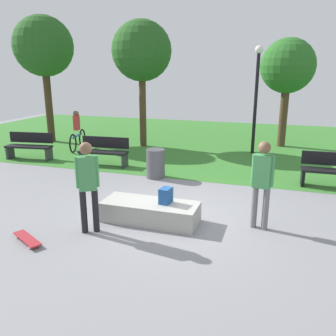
{
  "coord_description": "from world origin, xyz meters",
  "views": [
    {
      "loc": [
        1.92,
        -6.67,
        3.02
      ],
      "look_at": [
        -0.45,
        0.72,
        0.82
      ],
      "focal_mm": 37.39,
      "sensor_mm": 36.0,
      "label": 1
    }
  ],
  "objects_px": {
    "backpack_on_ledge": "(166,196)",
    "tree_tall_oak": "(43,47)",
    "concrete_ledge": "(150,212)",
    "tree_slender_maple": "(142,52)",
    "tree_broad_elm": "(288,67)",
    "trash_bin": "(156,163)",
    "skater_watching": "(262,179)",
    "skateboard_by_ledge": "(27,239)",
    "lamp_post": "(256,89)",
    "skater_performing_trick": "(88,181)",
    "park_bench_near_lamppost": "(333,169)",
    "cyclist_on_bicycle": "(77,133)",
    "park_bench_far_left": "(30,145)",
    "park_bench_near_path": "(104,151)"
  },
  "relations": [
    {
      "from": "skater_performing_trick",
      "to": "park_bench_near_path",
      "type": "relative_size",
      "value": 1.08
    },
    {
      "from": "skater_performing_trick",
      "to": "park_bench_far_left",
      "type": "height_order",
      "value": "skater_performing_trick"
    },
    {
      "from": "concrete_ledge",
      "to": "tree_slender_maple",
      "type": "xyz_separation_m",
      "value": [
        -2.85,
        6.78,
        3.45
      ]
    },
    {
      "from": "cyclist_on_bicycle",
      "to": "backpack_on_ledge",
      "type": "bearing_deg",
      "value": -45.16
    },
    {
      "from": "lamp_post",
      "to": "skater_performing_trick",
      "type": "bearing_deg",
      "value": -107.59
    },
    {
      "from": "tree_tall_oak",
      "to": "park_bench_far_left",
      "type": "bearing_deg",
      "value": -67.56
    },
    {
      "from": "skateboard_by_ledge",
      "to": "cyclist_on_bicycle",
      "type": "relative_size",
      "value": 0.45
    },
    {
      "from": "backpack_on_ledge",
      "to": "tree_tall_oak",
      "type": "distance_m",
      "value": 10.26
    },
    {
      "from": "tree_slender_maple",
      "to": "lamp_post",
      "type": "distance_m",
      "value": 4.53
    },
    {
      "from": "tree_slender_maple",
      "to": "backpack_on_ledge",
      "type": "bearing_deg",
      "value": -64.78
    },
    {
      "from": "park_bench_near_lamppost",
      "to": "tree_slender_maple",
      "type": "distance_m",
      "value": 8.07
    },
    {
      "from": "tree_broad_elm",
      "to": "cyclist_on_bicycle",
      "type": "relative_size",
      "value": 2.34
    },
    {
      "from": "concrete_ledge",
      "to": "tree_slender_maple",
      "type": "relative_size",
      "value": 0.41
    },
    {
      "from": "skater_watching",
      "to": "lamp_post",
      "type": "distance_m",
      "value": 6.62
    },
    {
      "from": "concrete_ledge",
      "to": "skater_performing_trick",
      "type": "relative_size",
      "value": 1.11
    },
    {
      "from": "concrete_ledge",
      "to": "backpack_on_ledge",
      "type": "xyz_separation_m",
      "value": [
        0.31,
        0.06,
        0.37
      ]
    },
    {
      "from": "skater_watching",
      "to": "park_bench_far_left",
      "type": "height_order",
      "value": "skater_watching"
    },
    {
      "from": "concrete_ledge",
      "to": "skateboard_by_ledge",
      "type": "relative_size",
      "value": 2.46
    },
    {
      "from": "park_bench_far_left",
      "to": "lamp_post",
      "type": "height_order",
      "value": "lamp_post"
    },
    {
      "from": "park_bench_near_lamppost",
      "to": "cyclist_on_bicycle",
      "type": "relative_size",
      "value": 0.9
    },
    {
      "from": "tree_broad_elm",
      "to": "trash_bin",
      "type": "relative_size",
      "value": 5.03
    },
    {
      "from": "backpack_on_ledge",
      "to": "park_bench_near_lamppost",
      "type": "xyz_separation_m",
      "value": [
        3.5,
        3.47,
        -0.09
      ]
    },
    {
      "from": "skater_watching",
      "to": "tree_broad_elm",
      "type": "height_order",
      "value": "tree_broad_elm"
    },
    {
      "from": "skateboard_by_ledge",
      "to": "park_bench_near_lamppost",
      "type": "relative_size",
      "value": 0.5
    },
    {
      "from": "tree_slender_maple",
      "to": "cyclist_on_bicycle",
      "type": "height_order",
      "value": "tree_slender_maple"
    },
    {
      "from": "trash_bin",
      "to": "tree_tall_oak",
      "type": "bearing_deg",
      "value": 149.53
    },
    {
      "from": "park_bench_near_path",
      "to": "tree_tall_oak",
      "type": "height_order",
      "value": "tree_tall_oak"
    },
    {
      "from": "concrete_ledge",
      "to": "skateboard_by_ledge",
      "type": "distance_m",
      "value": 2.38
    },
    {
      "from": "concrete_ledge",
      "to": "trash_bin",
      "type": "height_order",
      "value": "trash_bin"
    },
    {
      "from": "park_bench_far_left",
      "to": "tree_broad_elm",
      "type": "distance_m",
      "value": 9.97
    },
    {
      "from": "skater_watching",
      "to": "park_bench_near_lamppost",
      "type": "bearing_deg",
      "value": 62.26
    },
    {
      "from": "skater_watching",
      "to": "cyclist_on_bicycle",
      "type": "xyz_separation_m",
      "value": [
        -7.24,
        5.15,
        -0.39
      ]
    },
    {
      "from": "skater_watching",
      "to": "skateboard_by_ledge",
      "type": "relative_size",
      "value": 2.18
    },
    {
      "from": "skater_performing_trick",
      "to": "skater_watching",
      "type": "height_order",
      "value": "skater_performing_trick"
    },
    {
      "from": "skater_performing_trick",
      "to": "cyclist_on_bicycle",
      "type": "distance_m",
      "value": 7.57
    },
    {
      "from": "skater_watching",
      "to": "tree_broad_elm",
      "type": "distance_m",
      "value": 8.38
    },
    {
      "from": "skateboard_by_ledge",
      "to": "tree_slender_maple",
      "type": "distance_m",
      "value": 9.11
    },
    {
      "from": "tree_slender_maple",
      "to": "trash_bin",
      "type": "xyz_separation_m",
      "value": [
        1.93,
        -3.9,
        -3.24
      ]
    },
    {
      "from": "backpack_on_ledge",
      "to": "tree_tall_oak",
      "type": "relative_size",
      "value": 0.06
    },
    {
      "from": "tree_broad_elm",
      "to": "trash_bin",
      "type": "bearing_deg",
      "value": -121.37
    },
    {
      "from": "park_bench_far_left",
      "to": "trash_bin",
      "type": "height_order",
      "value": "park_bench_far_left"
    },
    {
      "from": "park_bench_far_left",
      "to": "tree_broad_elm",
      "type": "bearing_deg",
      "value": 30.38
    },
    {
      "from": "concrete_ledge",
      "to": "backpack_on_ledge",
      "type": "distance_m",
      "value": 0.49
    },
    {
      "from": "tree_slender_maple",
      "to": "tree_tall_oak",
      "type": "relative_size",
      "value": 0.94
    },
    {
      "from": "concrete_ledge",
      "to": "cyclist_on_bicycle",
      "type": "xyz_separation_m",
      "value": [
        -5.1,
        5.5,
        0.43
      ]
    },
    {
      "from": "skater_performing_trick",
      "to": "park_bench_far_left",
      "type": "relative_size",
      "value": 1.07
    },
    {
      "from": "concrete_ledge",
      "to": "cyclist_on_bicycle",
      "type": "height_order",
      "value": "cyclist_on_bicycle"
    },
    {
      "from": "skater_watching",
      "to": "skateboard_by_ledge",
      "type": "xyz_separation_m",
      "value": [
        -3.96,
        -1.88,
        -0.96
      ]
    },
    {
      "from": "tree_broad_elm",
      "to": "tree_tall_oak",
      "type": "height_order",
      "value": "tree_tall_oak"
    },
    {
      "from": "skater_watching",
      "to": "tree_slender_maple",
      "type": "bearing_deg",
      "value": 127.85
    }
  ]
}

